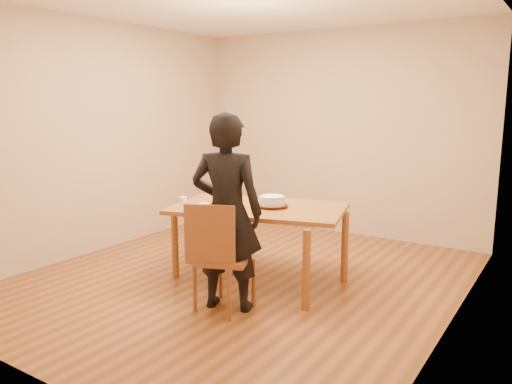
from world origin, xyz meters
The scene contains 16 objects.
room_shell centered at (0.00, 0.34, 1.35)m, with size 4.00×4.50×2.70m.
dining_table centered at (0.16, 0.08, 0.73)m, with size 1.65×0.98×0.04m, color brown.
dining_chair centered at (0.31, -0.70, 0.45)m, with size 0.42×0.42×0.04m, color brown.
cake_plate centered at (0.29, 0.11, 0.76)m, with size 0.30×0.30×0.02m, color red.
cake centered at (0.29, 0.11, 0.81)m, with size 0.24×0.24×0.08m, color white.
frosting_dome centered at (0.29, 0.11, 0.86)m, with size 0.24×0.24×0.03m, color white.
frosting_tub centered at (-0.03, -0.28, 0.79)m, with size 0.09×0.09×0.08m, color white.
frosting_lid centered at (-0.05, -0.26, 0.75)m, with size 0.10×0.10×0.01m, color #161D93.
frosting_dollop centered at (-0.05, -0.26, 0.77)m, with size 0.04×0.04×0.02m, color white.
ramekin_green centered at (-0.26, -0.27, 0.77)m, with size 0.09×0.09×0.04m, color white.
ramekin_yellow centered at (-0.31, 0.04, 0.77)m, with size 0.08×0.08×0.04m, color white.
ramekin_multi centered at (-0.67, -0.10, 0.77)m, with size 0.08×0.08×0.04m, color white.
candy_box_pink centered at (-0.58, 0.39, 0.76)m, with size 0.12×0.06×0.02m, color #E9377C.
candy_box_green centered at (-0.58, 0.39, 0.78)m, with size 0.12×0.06×0.02m, color #279A1C.
spatula centered at (0.07, -0.44, 0.75)m, with size 0.16×0.02×0.01m, color black.
person centered at (0.31, -0.65, 0.84)m, with size 0.62×0.40×1.69m, color black.
Camera 1 is at (2.75, -3.95, 1.77)m, focal length 35.00 mm.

